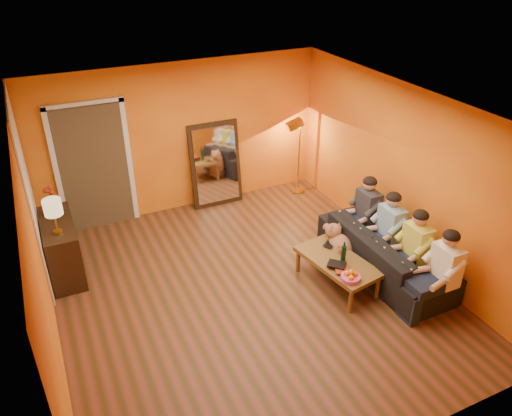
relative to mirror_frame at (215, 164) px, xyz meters
name	(u,v)px	position (x,y,z in m)	size (l,w,h in m)	color
room_shell	(236,198)	(-0.55, -2.26, 0.54)	(5.00, 5.50, 2.60)	brown
white_accent	(29,191)	(-3.04, -0.88, 0.54)	(0.02, 1.90, 2.58)	white
doorway_recess	(93,166)	(-2.05, 0.20, 0.29)	(1.06, 0.30, 2.10)	#3F2D19
door_jamb_left	(57,175)	(-2.62, 0.08, 0.29)	(0.08, 0.06, 2.20)	white
door_jamb_right	(129,162)	(-1.48, 0.08, 0.29)	(0.08, 0.06, 2.20)	white
door_header	(83,104)	(-2.05, 0.08, 1.36)	(1.22, 0.06, 0.08)	white
mirror_frame	(215,164)	(0.00, 0.00, 0.00)	(0.92, 0.06, 1.52)	black
mirror_glass	(216,165)	(0.00, -0.04, 0.00)	(0.78, 0.02, 1.36)	white
sideboard	(62,248)	(-2.79, -1.08, -0.34)	(0.44, 1.18, 0.85)	black
table_lamp	(55,217)	(-2.79, -1.38, 0.34)	(0.24, 0.24, 0.51)	beige
sofa	(385,252)	(1.45, -3.02, -0.43)	(0.88, 2.26, 0.66)	black
coffee_table	(336,272)	(0.64, -3.01, -0.55)	(0.62, 1.22, 0.42)	brown
floor_lamp	(299,157)	(1.55, -0.28, -0.04)	(0.30, 0.24, 1.44)	gold
dog	(339,247)	(0.90, -2.67, -0.40)	(0.39, 0.60, 0.71)	#9F6848
person_far_left	(445,271)	(1.58, -4.02, -0.15)	(0.70, 0.44, 1.22)	white
person_mid_left	(416,249)	(1.58, -3.47, -0.15)	(0.70, 0.44, 1.22)	#CFD145
person_mid_right	(390,230)	(1.58, -2.92, -0.15)	(0.70, 0.44, 1.22)	#81A2C7
person_far_right	(367,213)	(1.58, -2.37, -0.15)	(0.70, 0.44, 1.22)	#2E2E33
fruit_bowl	(351,275)	(0.54, -3.46, -0.26)	(0.26, 0.26, 0.16)	#CC4882
wine_bottle	(344,252)	(0.69, -3.06, -0.18)	(0.07, 0.07, 0.31)	black
tumbler	(340,251)	(0.76, -2.89, -0.29)	(0.10, 0.10, 0.09)	#B27F3F
laptop	(335,243)	(0.82, -2.66, -0.33)	(0.35, 0.22, 0.03)	black
book_lower	(335,270)	(0.46, -3.21, -0.33)	(0.18, 0.25, 0.02)	black
book_mid	(335,268)	(0.47, -3.20, -0.31)	(0.19, 0.25, 0.02)	#9E2612
book_upper	(335,268)	(0.46, -3.22, -0.29)	(0.18, 0.24, 0.02)	black
vase	(53,208)	(-2.79, -0.83, 0.19)	(0.20, 0.20, 0.21)	black
flowers	(49,192)	(-2.79, -0.83, 0.45)	(0.17, 0.17, 0.48)	#9E2612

